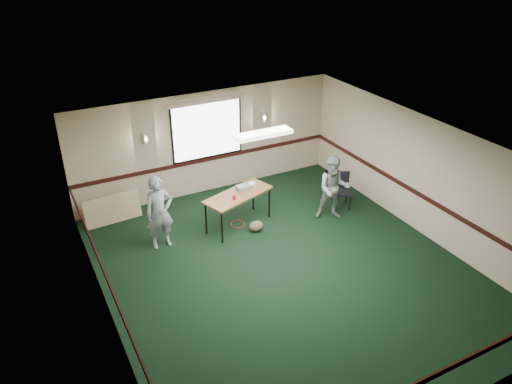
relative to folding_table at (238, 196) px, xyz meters
name	(u,v)px	position (x,y,z in m)	size (l,w,h in m)	color
ground	(285,270)	(0.09, -2.01, -0.78)	(8.00, 8.00, 0.00)	black
room_shell	(239,162)	(0.09, 0.11, 0.80)	(8.00, 8.02, 8.00)	tan
folding_table	(238,196)	(0.00, 0.00, 0.00)	(1.80, 1.17, 0.84)	brown
projector	(242,188)	(0.19, 0.16, 0.11)	(0.27, 0.22, 0.09)	gray
game_console	(252,184)	(0.49, 0.27, 0.08)	(0.18, 0.14, 0.04)	white
red_cup	(234,197)	(-0.19, -0.19, 0.12)	(0.07, 0.07, 0.11)	#B20B21
water_bottle	(255,185)	(0.45, 0.04, 0.16)	(0.06, 0.06, 0.19)	#98C5F9
duffel_bag	(256,226)	(0.25, -0.41, -0.65)	(0.35, 0.26, 0.25)	#4D492C
cable_coil	(238,224)	(-0.01, 0.03, -0.77)	(0.35, 0.35, 0.02)	red
folded_table	(113,209)	(-2.57, 1.53, -0.44)	(1.33, 0.06, 0.68)	tan
conference_chair	(341,187)	(2.69, -0.33, -0.26)	(0.57, 0.58, 0.89)	black
person_left	(159,213)	(-1.86, 0.03, 0.06)	(0.61, 0.40, 1.67)	#3B5E83
person_right	(334,188)	(2.16, -0.71, 0.02)	(0.77, 0.60, 1.59)	#698AA3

